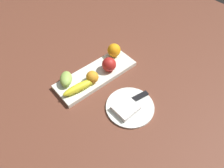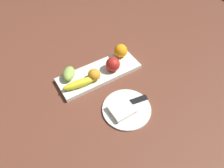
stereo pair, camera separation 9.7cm
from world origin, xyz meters
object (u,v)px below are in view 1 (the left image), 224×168
object	(u,v)px
orange_near_apple	(114,50)
knife	(137,98)
apple	(109,64)
fruit_tray	(96,75)
banana	(80,87)
orange_near_banana	(92,77)
folded_napkin	(126,108)
grape_bunch	(66,79)
dinner_plate	(130,107)

from	to	relation	value
orange_near_apple	knife	size ratio (longest dim) A/B	0.39
apple	orange_near_apple	world-z (taller)	apple
knife	fruit_tray	bearing A→B (deg)	-68.73
apple	banana	world-z (taller)	apple
banana	orange_near_banana	size ratio (longest dim) A/B	2.86
apple	folded_napkin	distance (m)	0.25
orange_near_apple	knife	xyz separation A→B (m)	(0.11, 0.28, -0.04)
grape_bunch	dinner_plate	size ratio (longest dim) A/B	0.42
fruit_tray	folded_napkin	world-z (taller)	folded_napkin
folded_napkin	grape_bunch	bearing A→B (deg)	-68.65
dinner_plate	fruit_tray	bearing A→B (deg)	-90.00
fruit_tray	banana	distance (m)	0.13
fruit_tray	banana	world-z (taller)	banana
orange_near_apple	orange_near_banana	size ratio (longest dim) A/B	1.17
banana	orange_near_apple	xyz separation A→B (m)	(-0.28, -0.08, 0.02)
fruit_tray	orange_near_banana	xyz separation A→B (m)	(0.05, 0.03, 0.04)
fruit_tray	apple	bearing A→B (deg)	161.66
orange_near_apple	grape_bunch	bearing A→B (deg)	-0.46
orange_near_apple	folded_napkin	size ratio (longest dim) A/B	0.70
folded_napkin	knife	size ratio (longest dim) A/B	0.56
banana	folded_napkin	world-z (taller)	banana
fruit_tray	grape_bunch	bearing A→B (deg)	-17.66
orange_near_apple	dinner_plate	size ratio (longest dim) A/B	0.32
banana	orange_near_banana	bearing A→B (deg)	-171.20
apple	orange_near_banana	xyz separation A→B (m)	(0.11, 0.01, -0.01)
orange_near_banana	dinner_plate	distance (m)	0.23
apple	dinner_plate	size ratio (longest dim) A/B	0.33
apple	dinner_plate	distance (m)	0.25
apple	folded_napkin	world-z (taller)	apple
fruit_tray	banana	bearing A→B (deg)	16.16
dinner_plate	orange_near_apple	bearing A→B (deg)	-118.35
grape_bunch	banana	bearing A→B (deg)	106.00
fruit_tray	dinner_plate	xyz separation A→B (m)	(-0.00, 0.25, -0.01)
dinner_plate	grape_bunch	bearing A→B (deg)	-64.21
orange_near_banana	dinner_plate	xyz separation A→B (m)	(-0.05, 0.22, -0.05)
fruit_tray	grape_bunch	size ratio (longest dim) A/B	4.66
banana	orange_near_apple	size ratio (longest dim) A/B	2.45
grape_bunch	folded_napkin	bearing A→B (deg)	111.35
fruit_tray	orange_near_apple	world-z (taller)	orange_near_apple
banana	knife	xyz separation A→B (m)	(-0.17, 0.21, -0.03)
grape_bunch	dinner_plate	bearing A→B (deg)	115.79
orange_near_banana	grape_bunch	size ratio (longest dim) A/B	0.66
banana	knife	distance (m)	0.27
fruit_tray	apple	distance (m)	0.09
apple	grape_bunch	distance (m)	0.22
banana	orange_near_banana	xyz separation A→B (m)	(-0.07, -0.00, 0.01)
fruit_tray	apple	size ratio (longest dim) A/B	5.90
fruit_tray	orange_near_banana	size ratio (longest dim) A/B	7.02
grape_bunch	orange_near_apple	bearing A→B (deg)	179.54
grape_bunch	knife	xyz separation A→B (m)	(-0.20, 0.29, -0.03)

